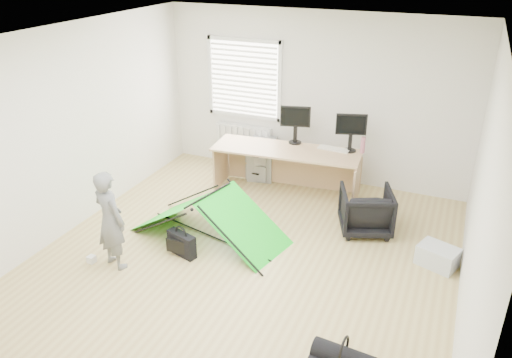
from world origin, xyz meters
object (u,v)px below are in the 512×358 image
at_px(filing_cabinet, 262,159).
at_px(person, 110,220).
at_px(monitor_right, 350,138).
at_px(laptop_bag, 182,244).
at_px(thermos, 363,145).
at_px(monitor_left, 295,130).
at_px(storage_crate, 438,256).
at_px(office_chair, 366,210).
at_px(kite, 209,216).
at_px(desk, 286,172).

xyz_separation_m(filing_cabinet, person, (-0.67, -3.08, 0.31)).
relative_size(monitor_right, laptop_bag, 1.09).
bearing_deg(filing_cabinet, monitor_right, -18.31).
bearing_deg(thermos, monitor_left, -179.16).
height_order(person, laptop_bag, person).
relative_size(monitor_left, storage_crate, 1.00).
xyz_separation_m(monitor_right, office_chair, (0.48, -0.90, -0.66)).
height_order(thermos, office_chair, thermos).
xyz_separation_m(monitor_left, office_chair, (1.34, -0.90, -0.67)).
xyz_separation_m(thermos, laptop_bag, (-1.70, -2.41, -0.73)).
bearing_deg(monitor_left, office_chair, -47.95).
bearing_deg(kite, monitor_right, 66.83).
height_order(filing_cabinet, storage_crate, filing_cabinet).
relative_size(desk, kite, 1.11).
bearing_deg(laptop_bag, kite, 93.77).
bearing_deg(monitor_right, storage_crate, -60.05).
bearing_deg(filing_cabinet, laptop_bag, -102.01).
bearing_deg(monitor_right, desk, -178.19).
distance_m(monitor_right, thermos, 0.21).
distance_m(monitor_left, thermos, 1.05).
relative_size(monitor_left, monitor_right, 1.02).
bearing_deg(storage_crate, filing_cabinet, 152.34).
distance_m(monitor_right, laptop_bag, 2.95).
bearing_deg(storage_crate, office_chair, 154.61).
bearing_deg(filing_cabinet, storage_crate, -39.04).
xyz_separation_m(desk, filing_cabinet, (-0.59, 0.49, -0.06)).
relative_size(desk, monitor_right, 4.99).
bearing_deg(monitor_left, person, -128.12).
bearing_deg(monitor_left, kite, -119.98).
height_order(person, storage_crate, person).
xyz_separation_m(person, storage_crate, (3.63, 1.53, -0.50)).
distance_m(kite, laptop_bag, 0.55).
bearing_deg(person, laptop_bag, -124.34).
xyz_separation_m(desk, monitor_right, (0.89, 0.31, 0.59)).
bearing_deg(monitor_right, office_chair, -79.03).
bearing_deg(office_chair, desk, -44.07).
bearing_deg(desk, office_chair, -28.41).
xyz_separation_m(desk, monitor_left, (0.03, 0.31, 0.60)).
distance_m(person, kite, 1.31).
distance_m(desk, thermos, 1.24).
height_order(desk, filing_cabinet, desk).
height_order(storage_crate, laptop_bag, laptop_bag).
xyz_separation_m(filing_cabinet, monitor_right, (1.49, -0.18, 0.66)).
bearing_deg(laptop_bag, filing_cabinet, 106.30).
bearing_deg(monitor_left, monitor_right, -14.08).
bearing_deg(thermos, person, -128.75).
bearing_deg(storage_crate, monitor_left, 149.61).
height_order(desk, kite, desk).
bearing_deg(office_chair, thermos, -93.09).
bearing_deg(office_chair, monitor_right, -82.63).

